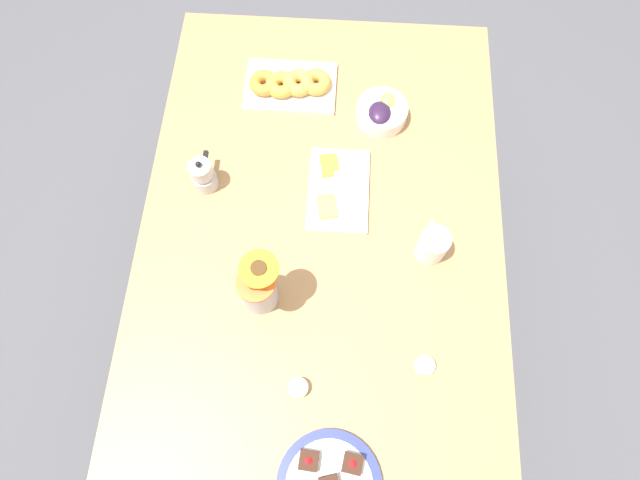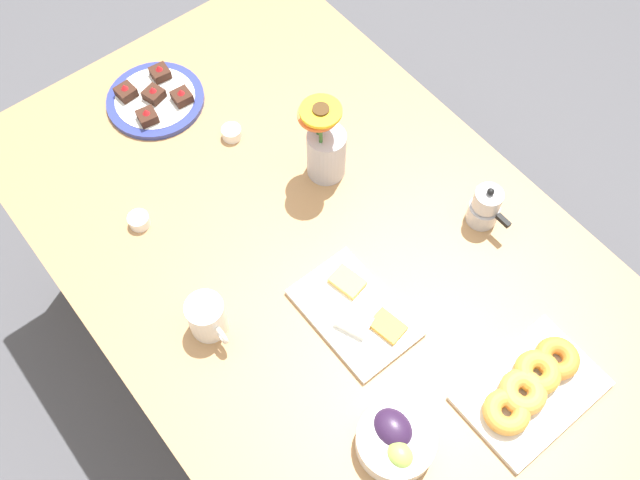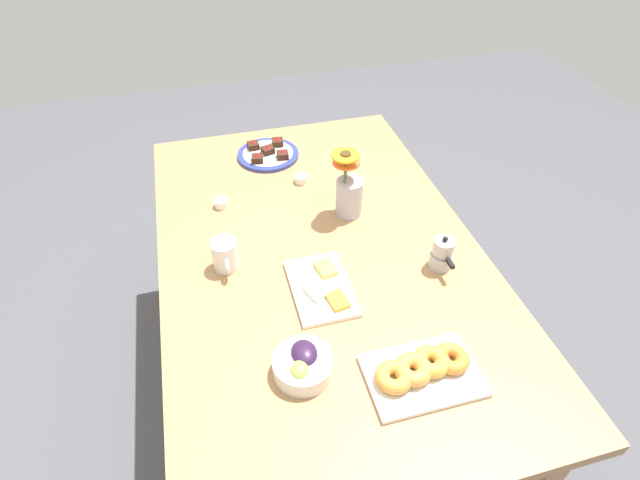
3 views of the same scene
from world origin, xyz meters
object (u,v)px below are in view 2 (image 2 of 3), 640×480
at_px(coffee_mug, 207,316).
at_px(dessert_plate, 155,99).
at_px(grape_bowl, 395,440).
at_px(dining_table, 320,266).
at_px(moka_pot, 485,207).
at_px(cheese_platter, 356,312).
at_px(jam_cup_berry, 139,220).
at_px(flower_vase, 326,149).
at_px(jam_cup_honey, 232,132).
at_px(croissant_platter, 531,386).

height_order(coffee_mug, dessert_plate, coffee_mug).
distance_m(coffee_mug, grape_bowl, 0.45).
xyz_separation_m(dining_table, dessert_plate, (-0.59, -0.06, 0.10)).
bearing_deg(moka_pot, cheese_platter, -89.75).
height_order(coffee_mug, jam_cup_berry, coffee_mug).
height_order(dining_table, cheese_platter, cheese_platter).
height_order(cheese_platter, flower_vase, flower_vase).
distance_m(grape_bowl, flower_vase, 0.65).
height_order(cheese_platter, jam_cup_berry, cheese_platter).
xyz_separation_m(dining_table, jam_cup_honey, (-0.38, 0.03, 0.10)).
distance_m(grape_bowl, jam_cup_berry, 0.74).
bearing_deg(flower_vase, cheese_platter, -29.05).
bearing_deg(dining_table, dessert_plate, -174.32).
bearing_deg(jam_cup_berry, dining_table, 42.22).
relative_size(croissant_platter, jam_cup_honey, 5.89).
height_order(cheese_platter, jam_cup_honey, cheese_platter).
bearing_deg(grape_bowl, jam_cup_honey, 167.00).
bearing_deg(croissant_platter, grape_bowl, -107.52).
xyz_separation_m(croissant_platter, moka_pot, (-0.34, 0.21, 0.03)).
bearing_deg(coffee_mug, jam_cup_honey, 139.37).
bearing_deg(jam_cup_honey, dessert_plate, -157.43).
distance_m(dining_table, grape_bowl, 0.47).
relative_size(jam_cup_honey, jam_cup_berry, 1.00).
height_order(grape_bowl, dessert_plate, grape_bowl).
height_order(coffee_mug, flower_vase, flower_vase).
height_order(dessert_plate, moka_pot, moka_pot).
distance_m(jam_cup_honey, moka_pot, 0.63).
bearing_deg(moka_pot, dining_table, -116.64).
bearing_deg(jam_cup_honey, coffee_mug, -40.63).
distance_m(dessert_plate, moka_pot, 0.85).
height_order(cheese_platter, moka_pot, moka_pot).
height_order(dining_table, moka_pot, moka_pot).
bearing_deg(dessert_plate, cheese_platter, 1.42).
xyz_separation_m(grape_bowl, flower_vase, (-0.58, 0.30, 0.06)).
distance_m(cheese_platter, croissant_platter, 0.38).
xyz_separation_m(jam_cup_honey, jam_cup_berry, (0.07, -0.31, 0.00)).
bearing_deg(jam_cup_honey, cheese_platter, -7.08).
bearing_deg(croissant_platter, dining_table, -166.46).
height_order(coffee_mug, moka_pot, moka_pot).
relative_size(coffee_mug, cheese_platter, 0.44).
distance_m(coffee_mug, jam_cup_honey, 0.50).
height_order(jam_cup_berry, moka_pot, moka_pot).
height_order(croissant_platter, jam_cup_berry, croissant_platter).
distance_m(coffee_mug, cheese_platter, 0.31).
height_order(flower_vase, moka_pot, flower_vase).
height_order(dining_table, grape_bowl, grape_bowl).
bearing_deg(flower_vase, croissant_platter, -1.59).
bearing_deg(coffee_mug, grape_bowl, 18.10).
xyz_separation_m(coffee_mug, jam_cup_berry, (-0.31, 0.02, -0.04)).
relative_size(coffee_mug, flower_vase, 0.47).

